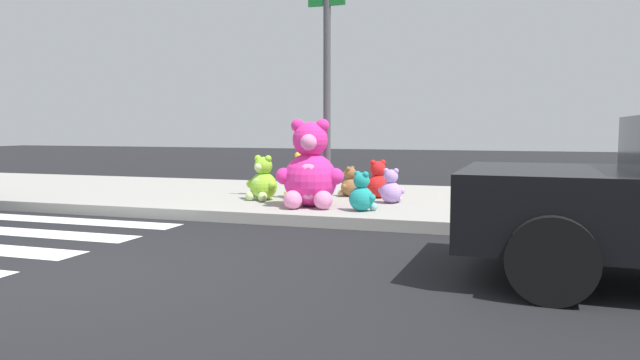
# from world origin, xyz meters

# --- Properties ---
(ground_plane) EXTENTS (60.00, 60.00, 0.00)m
(ground_plane) POSITION_xyz_m (0.00, 0.00, 0.00)
(ground_plane) COLOR black
(sidewalk) EXTENTS (28.00, 4.40, 0.15)m
(sidewalk) POSITION_xyz_m (0.00, 5.20, 0.07)
(sidewalk) COLOR #9E9B93
(sidewalk) RESTS_ON ground_plane
(sign_pole) EXTENTS (0.56, 0.11, 3.20)m
(sign_pole) POSITION_xyz_m (1.00, 4.40, 1.85)
(sign_pole) COLOR #4C4C51
(sign_pole) RESTS_ON sidewalk
(plush_pink_large) EXTENTS (0.93, 0.87, 1.23)m
(plush_pink_large) POSITION_xyz_m (0.94, 3.81, 0.64)
(plush_pink_large) COLOR #F22D93
(plush_pink_large) RESTS_ON sidewalk
(plush_brown) EXTENTS (0.34, 0.37, 0.49)m
(plush_brown) POSITION_xyz_m (1.13, 5.20, 0.35)
(plush_brown) COLOR olive
(plush_brown) RESTS_ON sidewalk
(plush_lime) EXTENTS (0.52, 0.48, 0.69)m
(plush_lime) POSITION_xyz_m (-0.01, 4.32, 0.42)
(plush_lime) COLOR #8CD133
(plush_lime) RESTS_ON sidewalk
(plush_red) EXTENTS (0.43, 0.44, 0.60)m
(plush_red) POSITION_xyz_m (1.60, 5.15, 0.39)
(plush_red) COLOR red
(plush_red) RESTS_ON sidewalk
(plush_teal) EXTENTS (0.37, 0.38, 0.53)m
(plush_teal) POSITION_xyz_m (1.74, 3.63, 0.36)
(plush_teal) COLOR teal
(plush_teal) RESTS_ON sidewalk
(plush_lavender) EXTENTS (0.40, 0.35, 0.52)m
(plush_lavender) POSITION_xyz_m (1.93, 4.57, 0.36)
(plush_lavender) COLOR #B28CD8
(plush_lavender) RESTS_ON sidewalk
(plush_yellow) EXTENTS (0.52, 0.52, 0.72)m
(plush_yellow) POSITION_xyz_m (0.49, 4.72, 0.44)
(plush_yellow) COLOR yellow
(plush_yellow) RESTS_ON sidewalk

